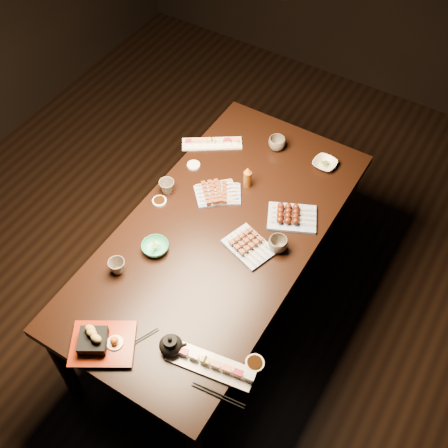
{
  "coord_description": "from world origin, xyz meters",
  "views": [
    {
      "loc": [
        1.1,
        -1.36,
        2.97
      ],
      "look_at": [
        0.2,
        0.11,
        0.77
      ],
      "focal_mm": 45.0,
      "sensor_mm": 36.0,
      "label": 1
    }
  ],
  "objects": [
    {
      "name": "ground",
      "position": [
        0.0,
        0.0,
        0.0
      ],
      "size": [
        5.0,
        5.0,
        0.0
      ],
      "primitive_type": "plane",
      "color": "black",
      "rests_on": "ground"
    },
    {
      "name": "dining_table",
      "position": [
        0.2,
        0.06,
        0.38
      ],
      "size": [
        1.2,
        1.93,
        0.75
      ],
      "primitive_type": "cube",
      "rotation": [
        0.0,
        0.0,
        0.18
      ],
      "color": "black",
      "rests_on": "ground"
    },
    {
      "name": "sushi_platter_near",
      "position": [
        0.54,
        -0.55,
        0.77
      ],
      "size": [
        0.39,
        0.16,
        0.05
      ],
      "primitive_type": null,
      "rotation": [
        0.0,
        0.0,
        0.16
      ],
      "color": "white",
      "rests_on": "dining_table"
    },
    {
      "name": "sushi_platter_far",
      "position": [
        -0.17,
        0.58,
        0.77
      ],
      "size": [
        0.33,
        0.26,
        0.04
      ],
      "primitive_type": null,
      "rotation": [
        0.0,
        0.0,
        3.73
      ],
      "color": "white",
      "rests_on": "dining_table"
    },
    {
      "name": "yakitori_plate_center",
      "position": [
        0.05,
        0.27,
        0.78
      ],
      "size": [
        0.26,
        0.26,
        0.05
      ],
      "primitive_type": null,
      "rotation": [
        0.0,
        0.0,
        0.77
      ],
      "color": "#828EB6",
      "rests_on": "dining_table"
    },
    {
      "name": "yakitori_plate_right",
      "position": [
        0.37,
        0.06,
        0.78
      ],
      "size": [
        0.27,
        0.23,
        0.06
      ],
      "primitive_type": null,
      "rotation": [
        0.0,
        0.0,
        -0.32
      ],
      "color": "#828EB6",
      "rests_on": "dining_table"
    },
    {
      "name": "yakitori_plate_left",
      "position": [
        0.08,
        0.28,
        0.77
      ],
      "size": [
        0.24,
        0.22,
        0.05
      ],
      "primitive_type": null,
      "rotation": [
        0.0,
        0.0,
        0.55
      ],
      "color": "#828EB6",
      "rests_on": "dining_table"
    },
    {
      "name": "tsukune_plate",
      "position": [
        0.47,
        0.33,
        0.78
      ],
      "size": [
        0.29,
        0.26,
        0.06
      ],
      "primitive_type": null,
      "rotation": [
        0.0,
        0.0,
        0.44
      ],
      "color": "#828EB6",
      "rests_on": "dining_table"
    },
    {
      "name": "edamame_bowl_green",
      "position": [
        -0.01,
        -0.18,
        0.77
      ],
      "size": [
        0.13,
        0.13,
        0.04
      ],
      "primitive_type": "imported",
      "rotation": [
        0.0,
        0.0,
        0.02
      ],
      "color": "#309566",
      "rests_on": "dining_table"
    },
    {
      "name": "edamame_bowl_cream",
      "position": [
        0.45,
        0.76,
        0.77
      ],
      "size": [
        0.13,
        0.13,
        0.03
      ],
      "primitive_type": "imported",
      "rotation": [
        0.0,
        0.0,
        -0.08
      ],
      "color": "beige",
      "rests_on": "dining_table"
    },
    {
      "name": "tempura_tray",
      "position": [
        0.09,
        -0.71,
        0.8
      ],
      "size": [
        0.34,
        0.33,
        0.1
      ],
      "primitive_type": null,
      "rotation": [
        0.0,
        0.0,
        0.54
      ],
      "color": "black",
      "rests_on": "dining_table"
    },
    {
      "name": "teacup_near_left",
      "position": [
        -0.09,
        -0.38,
        0.79
      ],
      "size": [
        0.1,
        0.1,
        0.08
      ],
      "primitive_type": "imported",
      "rotation": [
        0.0,
        0.0,
        0.31
      ],
      "color": "brown",
      "rests_on": "dining_table"
    },
    {
      "name": "teacup_mid_right",
      "position": [
        0.49,
        0.13,
        0.79
      ],
      "size": [
        0.1,
        0.1,
        0.07
      ],
      "primitive_type": "imported",
      "rotation": [
        0.0,
        0.0,
        -0.07
      ],
      "color": "brown",
      "rests_on": "dining_table"
    },
    {
      "name": "teacup_far_left",
      "position": [
        -0.18,
        0.15,
        0.79
      ],
      "size": [
        0.1,
        0.1,
        0.08
      ],
      "primitive_type": "imported",
      "rotation": [
        0.0,
        0.0,
        -0.22
      ],
      "color": "brown",
      "rests_on": "dining_table"
    },
    {
      "name": "teacup_far_right",
      "position": [
        0.16,
        0.74,
        0.79
      ],
      "size": [
        0.13,
        0.13,
        0.07
      ],
      "primitive_type": "imported",
      "rotation": [
        0.0,
        0.0,
        0.48
      ],
      "color": "brown",
      "rests_on": "dining_table"
    },
    {
      "name": "teapot",
      "position": [
        0.35,
        -0.57,
        0.8
      ],
      "size": [
        0.16,
        0.16,
        0.1
      ],
      "primitive_type": null,
      "rotation": [
        0.0,
        0.0,
        0.48
      ],
      "color": "black",
      "rests_on": "dining_table"
    },
    {
      "name": "condiment_bottle",
      "position": [
        0.16,
        0.41,
        0.82
      ],
      "size": [
        0.05,
        0.05,
        0.13
      ],
      "primitive_type": "cylinder",
      "rotation": [
        0.0,
        0.0,
        0.3
      ],
      "color": "#64340D",
      "rests_on": "dining_table"
    },
    {
      "name": "sauce_dish_west",
      "position": [
        -0.17,
        0.07,
        0.76
      ],
      "size": [
        0.09,
        0.09,
        0.01
      ],
      "primitive_type": "cylinder",
      "rotation": [
        0.0,
        0.0,
        0.29
      ],
      "color": "white",
      "rests_on": "dining_table"
    },
    {
      "name": "sauce_dish_east",
      "position": [
        0.48,
        0.37,
        0.76
      ],
      "size": [
        0.08,
        0.08,
        0.01
      ],
      "primitive_type": "cylinder",
      "rotation": [
        0.0,
        0.0,
        -0.06
      ],
      "color": "white",
      "rests_on": "dining_table"
    },
    {
      "name": "sauce_dish_se",
      "position": [
        0.69,
        -0.45,
        0.76
      ],
      "size": [
        0.09,
        0.09,
        0.01
      ],
      "primitive_type": "cylinder",
      "rotation": [
        0.0,
        0.0,
        -0.06
      ],
      "color": "white",
      "rests_on": "dining_table"
    },
    {
      "name": "sauce_dish_nw",
      "position": [
        -0.16,
        0.38,
        0.76
      ],
      "size": [
        0.1,
        0.1,
        0.01
      ],
      "primitive_type": "cylinder",
      "rotation": [
        0.0,
        0.0,
        0.51
      ],
      "color": "white",
      "rests_on": "dining_table"
    },
    {
      "name": "chopsticks_near",
      "position": [
        0.21,
        -0.61,
        0.75
      ],
      "size": [
        0.1,
        0.18,
        0.01
      ],
      "primitive_type": null,
      "rotation": [
        0.0,
        0.0,
        1.15
      ],
      "color": "black",
      "rests_on": "dining_table"
    },
    {
      "name": "chopsticks_se",
      "position": [
        0.63,
        -0.64,
        0.75
      ],
      "size": [
        0.24,
        0.05,
        0.01
      ],
      "primitive_type": null,
      "rotation": [
        0.0,
        0.0,
        0.11
      ],
      "color": "black",
      "rests_on": "dining_table"
    }
  ]
}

